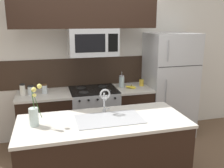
{
  "coord_description": "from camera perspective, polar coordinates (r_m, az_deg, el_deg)",
  "views": [
    {
      "loc": [
        -0.71,
        -2.94,
        2.02
      ],
      "look_at": [
        0.14,
        0.27,
        1.16
      ],
      "focal_mm": 40.0,
      "sensor_mm": 36.0,
      "label": 1
    }
  ],
  "objects": [
    {
      "name": "rear_partition",
      "position": [
        4.4,
        -1.41,
        5.1
      ],
      "size": [
        5.2,
        0.1,
        2.6
      ],
      "primitive_type": "cube",
      "color": "silver",
      "rests_on": "ground"
    },
    {
      "name": "splash_band",
      "position": [
        4.31,
        -5.11,
        2.83
      ],
      "size": [
        2.94,
        0.01,
        0.48
      ],
      "primitive_type": "cube",
      "color": "#332319",
      "rests_on": "rear_partition"
    },
    {
      "name": "back_counter_left",
      "position": [
        4.15,
        -14.91,
        -8.15
      ],
      "size": [
        0.84,
        0.65,
        0.91
      ],
      "color": "black",
      "rests_on": "ground"
    },
    {
      "name": "back_counter_right",
      "position": [
        4.37,
        4.55,
        -6.49
      ],
      "size": [
        0.6,
        0.65,
        0.91
      ],
      "color": "black",
      "rests_on": "ground"
    },
    {
      "name": "stove_range",
      "position": [
        4.2,
        -4.13,
        -7.27
      ],
      "size": [
        0.76,
        0.64,
        0.93
      ],
      "color": "#B7BABF",
      "rests_on": "ground"
    },
    {
      "name": "microwave",
      "position": [
        3.9,
        -4.4,
        9.54
      ],
      "size": [
        0.74,
        0.4,
        0.42
      ],
      "color": "#B7BABF"
    },
    {
      "name": "upper_cabinet_band",
      "position": [
        3.84,
        -6.25,
        17.01
      ],
      "size": [
        2.14,
        0.34,
        0.6
      ],
      "primitive_type": "cube",
      "color": "black"
    },
    {
      "name": "refrigerator",
      "position": [
        4.52,
        12.84,
        -0.18
      ],
      "size": [
        0.8,
        0.74,
        1.8
      ],
      "color": "#B7BABF",
      "rests_on": "ground"
    },
    {
      "name": "storage_jar_tall",
      "position": [
        3.99,
        -19.76,
        -1.22
      ],
      "size": [
        0.08,
        0.08,
        0.18
      ],
      "color": "silver",
      "rests_on": "back_counter_left"
    },
    {
      "name": "storage_jar_medium",
      "position": [
        4.01,
        -18.03,
        -1.29
      ],
      "size": [
        0.1,
        0.1,
        0.14
      ],
      "color": "silver",
      "rests_on": "back_counter_left"
    },
    {
      "name": "storage_jar_short",
      "position": [
        3.99,
        -15.17,
        -1.08
      ],
      "size": [
        0.08,
        0.08,
        0.14
      ],
      "color": "silver",
      "rests_on": "back_counter_left"
    },
    {
      "name": "banana_bunch",
      "position": [
        4.15,
        4.42,
        -0.7
      ],
      "size": [
        0.19,
        0.16,
        0.08
      ],
      "color": "yellow",
      "rests_on": "back_counter_right"
    },
    {
      "name": "french_press",
      "position": [
        4.2,
        2.22,
        0.61
      ],
      "size": [
        0.09,
        0.09,
        0.27
      ],
      "color": "silver",
      "rests_on": "back_counter_right"
    },
    {
      "name": "coffee_tin",
      "position": [
        4.32,
        6.76,
        0.29
      ],
      "size": [
        0.08,
        0.08,
        0.11
      ],
      "primitive_type": "cylinder",
      "color": "gold",
      "rests_on": "back_counter_right"
    },
    {
      "name": "island_counter",
      "position": [
        3.08,
        -1.95,
        -16.0
      ],
      "size": [
        1.93,
        0.84,
        0.91
      ],
      "color": "black",
      "rests_on": "ground"
    },
    {
      "name": "kitchen_sink",
      "position": [
        2.92,
        -0.62,
        -9.3
      ],
      "size": [
        0.76,
        0.44,
        0.16
      ],
      "color": "#ADAFB5",
      "rests_on": "island_counter"
    },
    {
      "name": "sink_faucet",
      "position": [
        3.02,
        -1.64,
        -3.05
      ],
      "size": [
        0.14,
        0.14,
        0.31
      ],
      "color": "#B7BABF",
      "rests_on": "island_counter"
    },
    {
      "name": "flower_vase",
      "position": [
        2.81,
        -17.36,
        -6.73
      ],
      "size": [
        0.16,
        0.13,
        0.45
      ],
      "color": "silver",
      "rests_on": "island_counter"
    }
  ]
}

